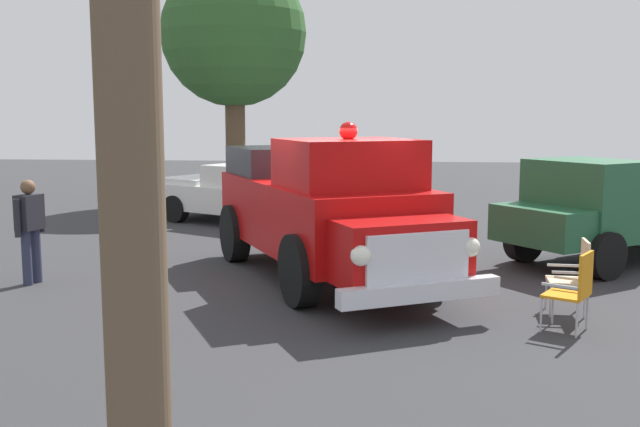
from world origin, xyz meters
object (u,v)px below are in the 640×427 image
Objects in this scene: spectator_seated at (319,208)px; spectator_standing at (30,224)px; oak_tree_right at (234,35)px; vintage_fire_truck at (325,207)px; lawn_chair_near_truck at (323,213)px; classic_hot_rod at (240,193)px; lawn_chair_spare at (575,271)px; parked_pickup at (619,208)px; traffic_cone at (421,232)px; lawn_chair_by_car at (575,286)px.

spectator_seated is 6.18m from spectator_standing.
spectator_seated is at bearing 25.67° from oak_tree_right.
vintage_fire_truck is 3.75× the size of spectator_standing.
spectator_standing reaches higher than lawn_chair_near_truck.
lawn_chair_spare is at bearing 38.32° from classic_hot_rod.
spectator_seated is at bearing 137.00° from spectator_standing.
oak_tree_right is (-6.65, -3.20, 4.34)m from spectator_seated.
spectator_seated is at bearing -140.06° from lawn_chair_near_truck.
classic_hot_rod is 2.81× the size of spectator_standing.
lawn_chair_near_truck is at bearing -144.33° from lawn_chair_spare.
classic_hot_rod is 0.96× the size of parked_pickup.
vintage_fire_truck reaches higher than lawn_chair_spare.
lawn_chair_spare is 0.14× the size of oak_tree_right.
vintage_fire_truck is 9.90× the size of traffic_cone.
spectator_seated is at bearing -149.51° from lawn_chair_by_car.
traffic_cone is (7.33, 5.35, -4.73)m from oak_tree_right.
parked_pickup is at bearing 110.18° from vintage_fire_truck.
classic_hot_rod is 4.62× the size of lawn_chair_near_truck.
spectator_standing reaches higher than lawn_chair_by_car.
lawn_chair_by_car is 0.79× the size of spectator_seated.
parked_pickup is 10.26m from spectator_standing.
lawn_chair_spare is 5.23m from traffic_cone.
traffic_cone is (-5.75, -1.63, -0.28)m from lawn_chair_by_car.
spectator_standing reaches higher than classic_hot_rod.
parked_pickup is 4.83× the size of lawn_chair_by_car.
spectator_seated is at bearing -173.26° from vintage_fire_truck.
parked_pickup is at bearing 72.55° from spectator_seated.
lawn_chair_spare is (5.45, 3.92, 0.00)m from lawn_chair_near_truck.
vintage_fire_truck is at bearing 5.60° from lawn_chair_near_truck.
lawn_chair_by_car is 0.61× the size of spectator_standing.
vintage_fire_truck is 4.05m from lawn_chair_spare.
traffic_cone is (0.67, 2.15, -0.39)m from spectator_seated.
spectator_standing is at bearing -43.00° from spectator_seated.
vintage_fire_truck reaches higher than parked_pickup.
classic_hot_rod is 5.26m from traffic_cone.
spectator_seated reaches higher than lawn_chair_near_truck.
classic_hot_rod reaches higher than lawn_chair_by_car.
lawn_chair_near_truck and lawn_chair_spare have the same top height.
lawn_chair_near_truck is 7.33m from lawn_chair_by_car.
vintage_fire_truck is at bearing 19.33° from oak_tree_right.
classic_hot_rod is 4.62× the size of lawn_chair_spare.
lawn_chair_by_car is 5.99m from traffic_cone.
lawn_chair_spare is at bearing -24.06° from parked_pickup.
parked_pickup reaches higher than lawn_chair_near_truck.
parked_pickup is at bearing 157.76° from lawn_chair_by_car.
vintage_fire_truck is at bearing 99.78° from spectator_standing.
vintage_fire_truck is 6.55m from classic_hot_rod.
oak_tree_right is (-13.08, -6.98, 4.45)m from lawn_chair_by_car.
spectator_standing is (0.80, -4.65, -0.23)m from vintage_fire_truck.
classic_hot_rod is at bearing -156.31° from vintage_fire_truck.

